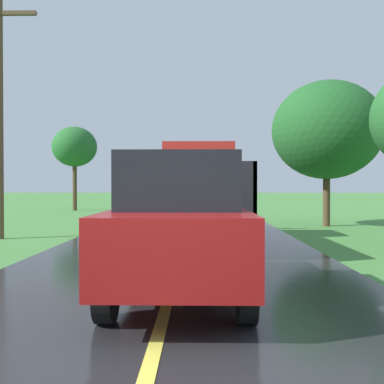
{
  "coord_description": "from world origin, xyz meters",
  "views": [
    {
      "loc": [
        0.41,
        -2.64,
        1.59
      ],
      "look_at": [
        0.18,
        10.99,
        1.4
      ],
      "focal_mm": 39.88,
      "sensor_mm": 36.0,
      "label": 1
    }
  ],
  "objects_px": {
    "banana_truck_near": "(198,190)",
    "utility_pole_roadside": "(0,109)",
    "roadside_tree_far_left": "(327,130)",
    "roadside_tree_mid_right": "(75,147)",
    "following_car": "(181,224)"
  },
  "relations": [
    {
      "from": "utility_pole_roadside",
      "to": "roadside_tree_mid_right",
      "type": "bearing_deg",
      "value": 98.18
    },
    {
      "from": "banana_truck_near",
      "to": "utility_pole_roadside",
      "type": "bearing_deg",
      "value": 174.29
    },
    {
      "from": "banana_truck_near",
      "to": "utility_pole_roadside",
      "type": "xyz_separation_m",
      "value": [
        -5.95,
        0.6,
        2.43
      ]
    },
    {
      "from": "banana_truck_near",
      "to": "following_car",
      "type": "relative_size",
      "value": 1.42
    },
    {
      "from": "utility_pole_roadside",
      "to": "roadside_tree_mid_right",
      "type": "distance_m",
      "value": 15.17
    },
    {
      "from": "utility_pole_roadside",
      "to": "roadside_tree_far_left",
      "type": "distance_m",
      "value": 11.83
    },
    {
      "from": "banana_truck_near",
      "to": "roadside_tree_mid_right",
      "type": "relative_size",
      "value": 1.06
    },
    {
      "from": "utility_pole_roadside",
      "to": "roadside_tree_mid_right",
      "type": "height_order",
      "value": "utility_pole_roadside"
    },
    {
      "from": "banana_truck_near",
      "to": "roadside_tree_far_left",
      "type": "relative_size",
      "value": 1.01
    },
    {
      "from": "banana_truck_near",
      "to": "following_car",
      "type": "height_order",
      "value": "banana_truck_near"
    },
    {
      "from": "roadside_tree_mid_right",
      "to": "utility_pole_roadside",
      "type": "bearing_deg",
      "value": -81.82
    },
    {
      "from": "roadside_tree_far_left",
      "to": "banana_truck_near",
      "type": "bearing_deg",
      "value": -136.33
    },
    {
      "from": "utility_pole_roadside",
      "to": "roadside_tree_far_left",
      "type": "xyz_separation_m",
      "value": [
        11.04,
        4.26,
        -0.1
      ]
    },
    {
      "from": "utility_pole_roadside",
      "to": "roadside_tree_far_left",
      "type": "relative_size",
      "value": 1.25
    },
    {
      "from": "utility_pole_roadside",
      "to": "roadside_tree_far_left",
      "type": "bearing_deg",
      "value": 21.1
    }
  ]
}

